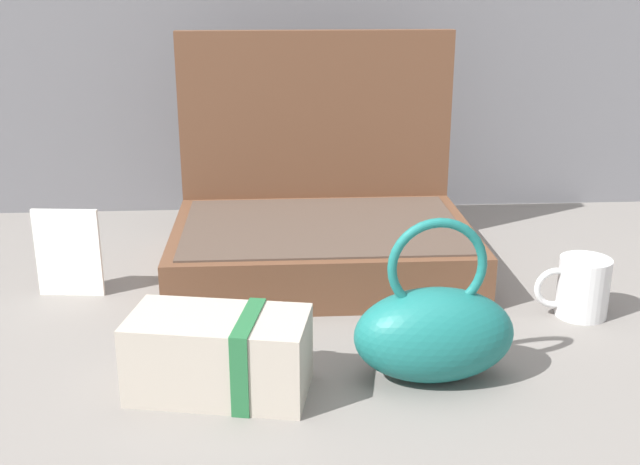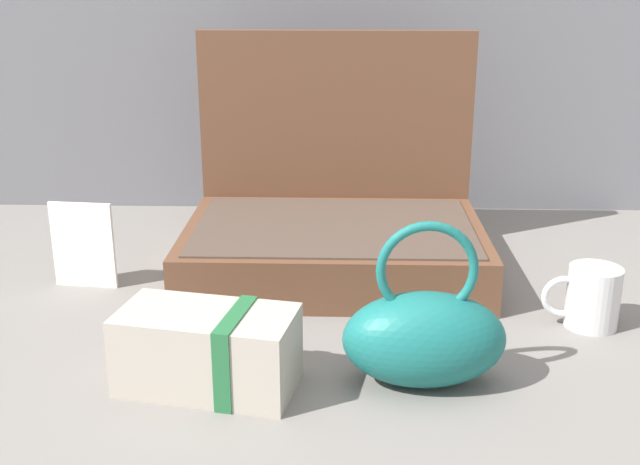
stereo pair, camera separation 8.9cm
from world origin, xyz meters
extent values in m
plane|color=slate|center=(0.00, 0.00, 0.00)|extent=(6.00, 6.00, 0.00)
cube|color=brown|center=(0.03, 0.18, 0.04)|extent=(0.47, 0.33, 0.08)
cube|color=#4C3D33|center=(0.03, 0.18, 0.08)|extent=(0.43, 0.30, 0.00)
cube|color=brown|center=(0.03, 0.36, 0.18)|extent=(0.47, 0.02, 0.37)
ellipsoid|color=#196B66|center=(0.14, -0.16, 0.06)|extent=(0.20, 0.11, 0.11)
torus|color=#196B66|center=(0.14, -0.16, 0.14)|extent=(0.12, 0.02, 0.12)
cube|color=#B2A899|center=(-0.11, -0.18, 0.05)|extent=(0.22, 0.14, 0.09)
cube|color=#236638|center=(-0.07, -0.19, 0.05)|extent=(0.04, 0.11, 0.10)
cylinder|color=silver|center=(0.39, 0.00, 0.04)|extent=(0.07, 0.07, 0.09)
torus|color=silver|center=(0.35, 0.00, 0.04)|extent=(0.06, 0.01, 0.06)
cube|color=white|center=(-0.35, 0.12, 0.07)|extent=(0.10, 0.02, 0.13)
camera|label=1|loc=(-0.04, -0.98, 0.46)|focal=43.58mm
camera|label=2|loc=(0.05, -0.98, 0.46)|focal=43.58mm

